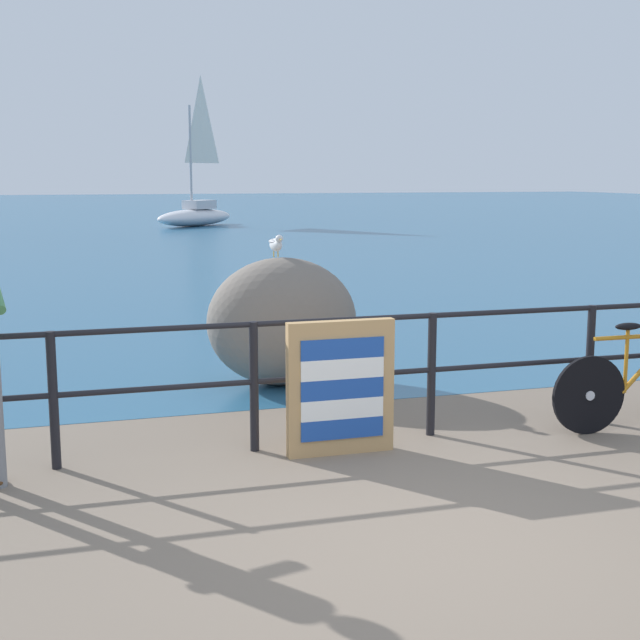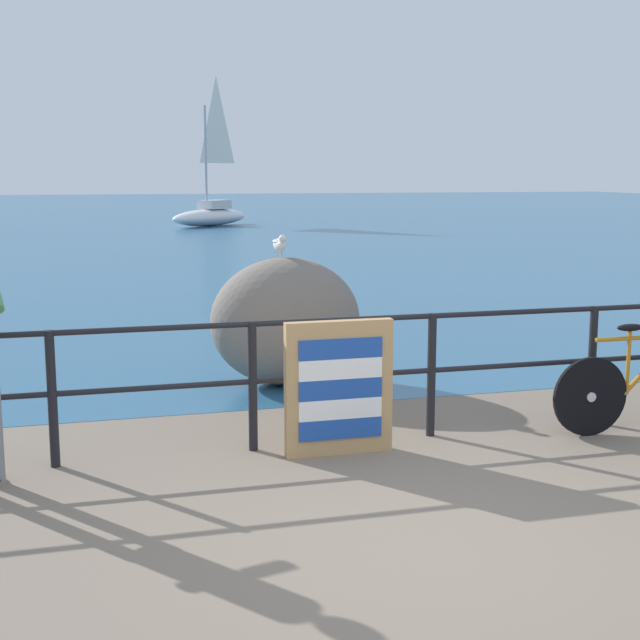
# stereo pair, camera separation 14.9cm
# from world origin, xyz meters

# --- Properties ---
(ground_plane) EXTENTS (120.00, 120.00, 0.10)m
(ground_plane) POSITION_xyz_m (0.00, 20.00, -0.05)
(ground_plane) COLOR #756656
(sea_surface) EXTENTS (120.00, 90.00, 0.01)m
(sea_surface) POSITION_xyz_m (0.00, 48.13, 0.00)
(sea_surface) COLOR #285B7F
(sea_surface) RESTS_ON ground_plane
(promenade_railing) EXTENTS (7.48, 0.07, 1.02)m
(promenade_railing) POSITION_xyz_m (0.00, 1.97, 0.64)
(promenade_railing) COLOR black
(promenade_railing) RESTS_ON ground_plane
(folded_deckchair_stack) EXTENTS (0.84, 0.10, 1.04)m
(folded_deckchair_stack) POSITION_xyz_m (-0.12, 1.72, 0.52)
(folded_deckchair_stack) COLOR tan
(folded_deckchair_stack) RESTS_ON ground_plane
(breakwater_boulder_main) EXTENTS (1.54, 1.18, 1.30)m
(breakwater_boulder_main) POSITION_xyz_m (0.00, 4.05, 0.65)
(breakwater_boulder_main) COLOR slate
(breakwater_boulder_main) RESTS_ON ground
(seagull) EXTENTS (0.13, 0.34, 0.23)m
(seagull) POSITION_xyz_m (-0.04, 4.10, 1.44)
(seagull) COLOR gold
(seagull) RESTS_ON breakwater_boulder_main
(sailboat) EXTENTS (4.14, 3.91, 6.16)m
(sailboat) POSITION_xyz_m (3.27, 32.04, 0.71)
(sailboat) COLOR white
(sailboat) RESTS_ON sea_surface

